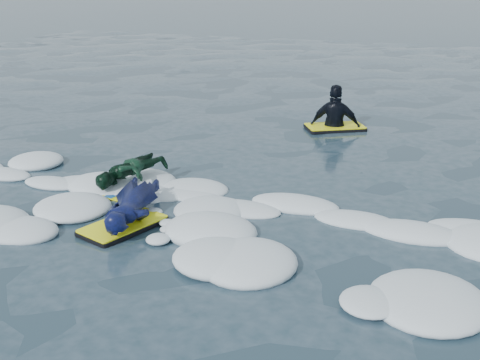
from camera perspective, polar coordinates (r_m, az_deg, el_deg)
name	(u,v)px	position (r m, az deg, el deg)	size (l,w,h in m)	color
ground	(115,237)	(7.73, -11.80, -5.27)	(120.00, 120.00, 0.00)	#152534
foam_band	(153,207)	(8.54, -8.21, -2.56)	(12.00, 3.10, 0.30)	white
prone_woman_unit	(131,207)	(8.01, -10.30, -2.52)	(1.01, 1.75, 0.43)	black
prone_child_unit	(131,175)	(9.17, -10.27, 0.51)	(0.96, 1.33, 0.47)	black
waiting_rider_unit	(335,128)	(12.59, 9.00, 4.92)	(1.35, 1.16, 1.78)	black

